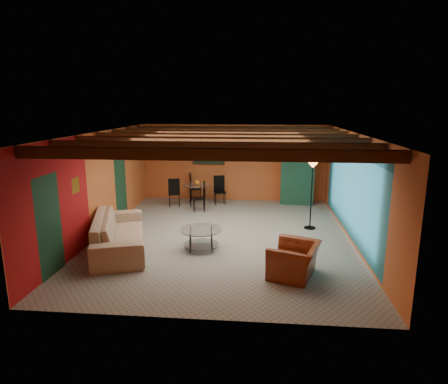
# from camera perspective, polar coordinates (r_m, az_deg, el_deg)

# --- Properties ---
(room) EXTENTS (6.52, 8.01, 2.71)m
(room) POSITION_cam_1_polar(r_m,az_deg,el_deg) (9.71, -0.05, 6.86)
(room) COLOR gray
(room) RESTS_ON ground
(sofa) EXTENTS (1.95, 3.06, 0.83)m
(sofa) POSITION_cam_1_polar(r_m,az_deg,el_deg) (9.47, -15.31, -5.82)
(sofa) COLOR #A08267
(sofa) RESTS_ON ground
(armchair) EXTENTS (1.20, 1.28, 0.67)m
(armchair) POSITION_cam_1_polar(r_m,az_deg,el_deg) (7.93, 10.41, -9.90)
(armchair) COLOR maroon
(armchair) RESTS_ON ground
(coffee_table) EXTENTS (1.14, 1.14, 0.51)m
(coffee_table) POSITION_cam_1_polar(r_m,az_deg,el_deg) (9.21, -3.43, -6.97)
(coffee_table) COLOR white
(coffee_table) RESTS_ON ground
(dining_table) EXTENTS (2.30, 2.30, 1.00)m
(dining_table) POSITION_cam_1_polar(r_m,az_deg,el_deg) (13.10, -4.01, 0.14)
(dining_table) COLOR silver
(dining_table) RESTS_ON ground
(armoire) EXTENTS (1.11, 0.62, 1.88)m
(armoire) POSITION_cam_1_polar(r_m,az_deg,el_deg) (13.49, 10.74, 2.24)
(armoire) COLOR maroon
(armoire) RESTS_ON ground
(floor_lamp) EXTENTS (0.42, 0.42, 1.94)m
(floor_lamp) POSITION_cam_1_polar(r_m,az_deg,el_deg) (10.78, 12.87, -0.38)
(floor_lamp) COLOR black
(floor_lamp) RESTS_ON ground
(ceiling_fan) EXTENTS (1.50, 1.50, 0.44)m
(ceiling_fan) POSITION_cam_1_polar(r_m,az_deg,el_deg) (9.61, -0.11, 6.79)
(ceiling_fan) COLOR #472614
(ceiling_fan) RESTS_ON ceiling
(painting) EXTENTS (1.05, 0.03, 0.65)m
(painting) POSITION_cam_1_polar(r_m,az_deg,el_deg) (13.70, -2.31, 5.61)
(painting) COLOR black
(painting) RESTS_ON wall_back
(potted_plant) EXTENTS (0.49, 0.43, 0.52)m
(potted_plant) POSITION_cam_1_polar(r_m,az_deg,el_deg) (13.33, 10.96, 7.32)
(potted_plant) COLOR #26661E
(potted_plant) RESTS_ON armoire
(vase) EXTENTS (0.21, 0.21, 0.19)m
(vase) POSITION_cam_1_polar(r_m,az_deg,el_deg) (12.99, -4.05, 2.69)
(vase) COLOR orange
(vase) RESTS_ON dining_table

